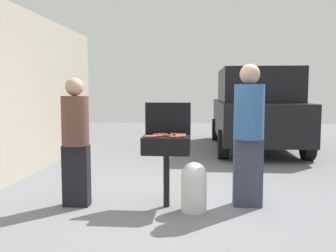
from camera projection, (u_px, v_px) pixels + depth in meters
ground_plane at (182, 204)px, 4.91m from camera, size 24.00×24.00×0.00m
house_wall_side at (7, 94)px, 6.01m from camera, size 0.24×8.00×2.89m
bbq_grill at (166, 147)px, 4.75m from camera, size 0.60×0.44×0.92m
grill_lid_open at (168, 118)px, 4.93m from camera, size 0.60×0.05×0.42m
hot_dog_0 at (181, 135)px, 4.79m from camera, size 0.13×0.03×0.03m
hot_dog_1 at (157, 136)px, 4.65m from camera, size 0.13×0.04×0.03m
hot_dog_2 at (175, 134)px, 4.86m from camera, size 0.13×0.03×0.03m
hot_dog_3 at (158, 135)px, 4.79m from camera, size 0.13×0.04×0.03m
hot_dog_4 at (174, 137)px, 4.57m from camera, size 0.13×0.03×0.03m
hot_dog_5 at (151, 136)px, 4.62m from camera, size 0.13×0.03×0.03m
hot_dog_6 at (181, 135)px, 4.71m from camera, size 0.13×0.03×0.03m
hot_dog_7 at (168, 135)px, 4.72m from camera, size 0.13×0.04×0.03m
hot_dog_8 at (163, 134)px, 4.85m from camera, size 0.13×0.04×0.03m
hot_dog_9 at (181, 136)px, 4.61m from camera, size 0.13×0.03×0.03m
hot_dog_10 at (150, 137)px, 4.58m from camera, size 0.13×0.04×0.03m
propane_tank at (194, 186)px, 4.61m from camera, size 0.32×0.32×0.62m
person_left at (76, 137)px, 4.78m from camera, size 0.35×0.35×1.66m
person_right at (249, 130)px, 4.77m from camera, size 0.38×0.38×1.83m
parked_minivan at (255, 109)px, 9.47m from camera, size 2.06×4.42×2.02m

